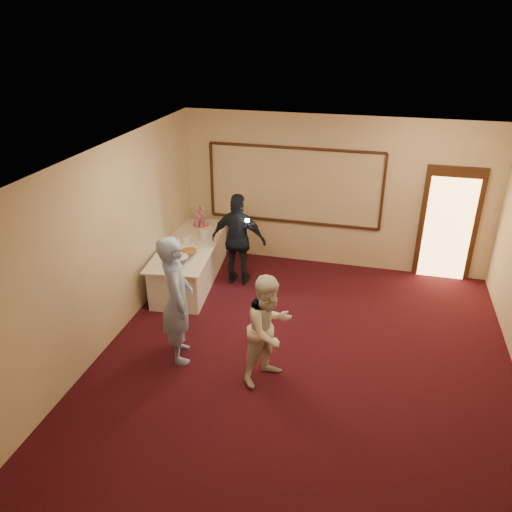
{
  "coord_description": "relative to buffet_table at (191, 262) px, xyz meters",
  "views": [
    {
      "loc": [
        0.8,
        -5.82,
        4.61
      ],
      "look_at": [
        -0.97,
        1.13,
        1.15
      ],
      "focal_mm": 35.0,
      "sensor_mm": 36.0,
      "label": 1
    }
  ],
  "objects": [
    {
      "name": "plate_stack_b",
      "position": [
        0.19,
        0.32,
        0.47
      ],
      "size": [
        0.21,
        0.21,
        0.17
      ],
      "color": "white",
      "rests_on": "buffet_table"
    },
    {
      "name": "man",
      "position": [
        0.7,
        -2.28,
        0.59
      ],
      "size": [
        0.73,
        0.84,
        1.95
      ],
      "primitive_type": "imported",
      "rotation": [
        0.0,
        0.0,
        2.03
      ],
      "color": "#8BA6E3",
      "rests_on": "floor"
    },
    {
      "name": "pavlova_tray",
      "position": [
        0.13,
        -0.77,
        0.46
      ],
      "size": [
        0.36,
        0.5,
        0.18
      ],
      "color": "silver",
      "rests_on": "buffet_table"
    },
    {
      "name": "cupcake_stand",
      "position": [
        -0.11,
        0.92,
        0.55
      ],
      "size": [
        0.32,
        0.32,
        0.46
      ],
      "color": "#E1508B",
      "rests_on": "buffet_table"
    },
    {
      "name": "camera_flash",
      "position": [
        1.14,
        -0.06,
        0.99
      ],
      "size": [
        0.07,
        0.05,
        0.05
      ],
      "primitive_type": "cube",
      "rotation": [
        0.0,
        0.0,
        -0.08
      ],
      "color": "white",
      "rests_on": "guest"
    },
    {
      "name": "guest",
      "position": [
        0.92,
        0.14,
        0.5
      ],
      "size": [
        1.05,
        0.47,
        1.77
      ],
      "primitive_type": "imported",
      "rotation": [
        0.0,
        0.0,
        3.1
      ],
      "color": "black",
      "rests_on": "floor"
    },
    {
      "name": "woman",
      "position": [
        2.09,
        -2.43,
        0.41
      ],
      "size": [
        0.94,
        0.99,
        1.6
      ],
      "primitive_type": "imported",
      "rotation": [
        0.0,
        0.0,
        0.98
      ],
      "color": "white",
      "rests_on": "floor"
    },
    {
      "name": "wall_molding",
      "position": [
        1.71,
        1.37,
        1.21
      ],
      "size": [
        3.45,
        0.04,
        1.55
      ],
      "color": "black",
      "rests_on": "room_walls"
    },
    {
      "name": "room_walls",
      "position": [
        2.51,
        -2.1,
        1.64
      ],
      "size": [
        6.04,
        7.04,
        3.02
      ],
      "color": "beige",
      "rests_on": "floor"
    },
    {
      "name": "tart",
      "position": [
        0.15,
        -0.39,
        0.41
      ],
      "size": [
        0.31,
        0.31,
        0.06
      ],
      "color": "white",
      "rests_on": "buffet_table"
    },
    {
      "name": "floor",
      "position": [
        2.51,
        -2.1,
        -0.39
      ],
      "size": [
        7.0,
        7.0,
        0.0
      ],
      "primitive_type": "plane",
      "color": "black",
      "rests_on": "ground"
    },
    {
      "name": "plate_stack_a",
      "position": [
        -0.06,
        0.01,
        0.46
      ],
      "size": [
        0.19,
        0.19,
        0.16
      ],
      "color": "white",
      "rests_on": "buffet_table"
    },
    {
      "name": "doorway",
      "position": [
        4.66,
        1.35,
        0.69
      ],
      "size": [
        1.05,
        0.07,
        2.2
      ],
      "color": "black",
      "rests_on": "floor"
    },
    {
      "name": "buffet_table",
      "position": [
        0.0,
        0.0,
        0.0
      ],
      "size": [
        1.25,
        2.64,
        0.77
      ],
      "color": "silver",
      "rests_on": "floor"
    }
  ]
}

